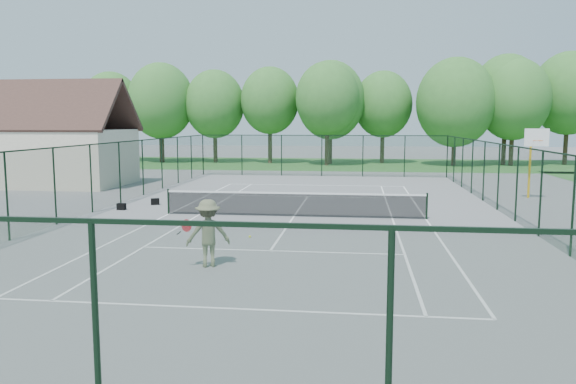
% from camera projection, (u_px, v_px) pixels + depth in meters
% --- Properties ---
extents(ground, '(140.00, 140.00, 0.00)m').
position_uv_depth(ground, '(294.00, 217.00, 23.76)').
color(ground, gray).
rests_on(ground, ground).
extents(grass_far, '(80.00, 16.00, 0.01)m').
position_uv_depth(grass_far, '(330.00, 164.00, 53.30)').
color(grass_far, '#36752E').
rests_on(grass_far, ground).
extents(court_lines, '(11.05, 23.85, 0.01)m').
position_uv_depth(court_lines, '(294.00, 216.00, 23.76)').
color(court_lines, white).
rests_on(court_lines, ground).
extents(tennis_net, '(11.08, 0.08, 1.10)m').
position_uv_depth(tennis_net, '(294.00, 203.00, 23.69)').
color(tennis_net, black).
rests_on(tennis_net, ground).
extents(fence_enclosure, '(18.05, 36.05, 3.02)m').
position_uv_depth(fence_enclosure, '(294.00, 180.00, 23.57)').
color(fence_enclosure, '#1C3923').
rests_on(fence_enclosure, ground).
extents(utility_building, '(8.60, 6.27, 6.63)m').
position_uv_depth(utility_building, '(59.00, 136.00, 35.20)').
color(utility_building, beige).
rests_on(utility_building, ground).
extents(tree_line_far, '(39.40, 6.40, 9.70)m').
position_uv_depth(tree_line_far, '(330.00, 100.00, 52.55)').
color(tree_line_far, '#432E20').
rests_on(tree_line_far, ground).
extents(basketball_goal, '(1.20, 1.43, 3.65)m').
position_uv_depth(basketball_goal, '(534.00, 150.00, 28.85)').
color(basketball_goal, '#F8B40E').
rests_on(basketball_goal, ground).
extents(sports_bag_a, '(0.40, 0.27, 0.30)m').
position_uv_depth(sports_bag_a, '(121.00, 207.00, 25.56)').
color(sports_bag_a, black).
rests_on(sports_bag_a, ground).
extents(sports_bag_b, '(0.46, 0.38, 0.31)m').
position_uv_depth(sports_bag_b, '(155.00, 202.00, 27.14)').
color(sports_bag_b, black).
rests_on(sports_bag_b, ground).
extents(tennis_player, '(2.00, 1.09, 1.88)m').
position_uv_depth(tennis_player, '(208.00, 233.00, 15.49)').
color(tennis_player, '#5B5F43').
rests_on(tennis_player, ground).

